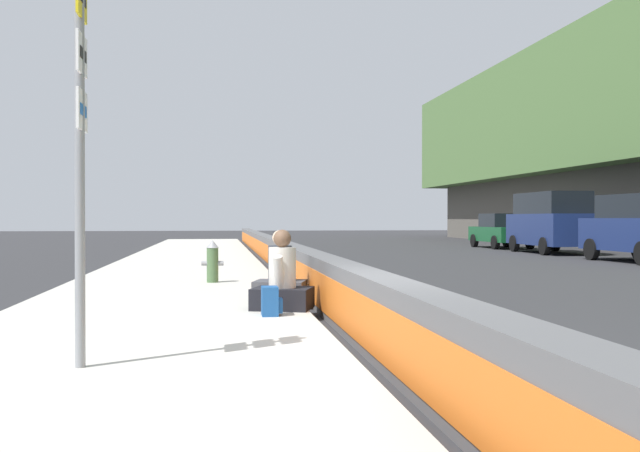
{
  "coord_description": "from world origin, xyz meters",
  "views": [
    {
      "loc": [
        -7.83,
        1.76,
        1.48
      ],
      "look_at": [
        4.52,
        0.03,
        1.34
      ],
      "focal_mm": 41.33,
      "sensor_mm": 36.0,
      "label": 1
    }
  ],
  "objects_px": {
    "seated_person_foreground": "(282,284)",
    "backpack": "(271,301)",
    "parked_car_far": "(501,231)",
    "route_sign_post": "(80,134)",
    "parked_car_midline": "(550,221)",
    "fire_hydrant": "(213,261)",
    "seated_person_middle": "(280,278)"
  },
  "relations": [
    {
      "from": "fire_hydrant",
      "to": "backpack",
      "type": "height_order",
      "value": "fire_hydrant"
    },
    {
      "from": "seated_person_middle",
      "to": "backpack",
      "type": "bearing_deg",
      "value": 171.49
    },
    {
      "from": "fire_hydrant",
      "to": "backpack",
      "type": "bearing_deg",
      "value": -171.39
    },
    {
      "from": "parked_car_midline",
      "to": "parked_car_far",
      "type": "bearing_deg",
      "value": -0.13
    },
    {
      "from": "fire_hydrant",
      "to": "parked_car_midline",
      "type": "bearing_deg",
      "value": -45.36
    },
    {
      "from": "fire_hydrant",
      "to": "parked_car_far",
      "type": "xyz_separation_m",
      "value": [
        19.25,
        -14.03,
        0.27
      ]
    },
    {
      "from": "parked_car_far",
      "to": "backpack",
      "type": "bearing_deg",
      "value": 151.83
    },
    {
      "from": "fire_hydrant",
      "to": "seated_person_middle",
      "type": "height_order",
      "value": "seated_person_middle"
    },
    {
      "from": "fire_hydrant",
      "to": "seated_person_middle",
      "type": "xyz_separation_m",
      "value": [
        -3.38,
        -1.12,
        -0.09
      ]
    },
    {
      "from": "fire_hydrant",
      "to": "seated_person_middle",
      "type": "distance_m",
      "value": 3.57
    },
    {
      "from": "backpack",
      "to": "parked_car_midline",
      "type": "bearing_deg",
      "value": -34.43
    },
    {
      "from": "seated_person_middle",
      "to": "parked_car_far",
      "type": "relative_size",
      "value": 0.25
    },
    {
      "from": "route_sign_post",
      "to": "parked_car_far",
      "type": "bearing_deg",
      "value": -28.48
    },
    {
      "from": "seated_person_foreground",
      "to": "parked_car_far",
      "type": "bearing_deg",
      "value": -28.46
    },
    {
      "from": "parked_car_midline",
      "to": "parked_car_far",
      "type": "xyz_separation_m",
      "value": [
        5.41,
        -0.01,
        -0.49
      ]
    },
    {
      "from": "backpack",
      "to": "parked_car_far",
      "type": "height_order",
      "value": "parked_car_far"
    },
    {
      "from": "backpack",
      "to": "route_sign_post",
      "type": "bearing_deg",
      "value": 149.24
    },
    {
      "from": "route_sign_post",
      "to": "parked_car_far",
      "type": "distance_m",
      "value": 31.79
    },
    {
      "from": "route_sign_post",
      "to": "parked_car_midline",
      "type": "bearing_deg",
      "value": -33.92
    },
    {
      "from": "route_sign_post",
      "to": "seated_person_middle",
      "type": "bearing_deg",
      "value": -23.0
    },
    {
      "from": "parked_car_far",
      "to": "fire_hydrant",
      "type": "bearing_deg",
      "value": 143.93
    },
    {
      "from": "route_sign_post",
      "to": "fire_hydrant",
      "type": "distance_m",
      "value": 8.89
    },
    {
      "from": "seated_person_middle",
      "to": "backpack",
      "type": "relative_size",
      "value": 2.85
    },
    {
      "from": "seated_person_middle",
      "to": "fire_hydrant",
      "type": "bearing_deg",
      "value": 18.34
    },
    {
      "from": "seated_person_foreground",
      "to": "fire_hydrant",
      "type": "bearing_deg",
      "value": 12.52
    },
    {
      "from": "seated_person_foreground",
      "to": "parked_car_midline",
      "type": "height_order",
      "value": "parked_car_midline"
    },
    {
      "from": "route_sign_post",
      "to": "fire_hydrant",
      "type": "bearing_deg",
      "value": -7.36
    },
    {
      "from": "seated_person_foreground",
      "to": "parked_car_far",
      "type": "height_order",
      "value": "parked_car_far"
    },
    {
      "from": "seated_person_foreground",
      "to": "backpack",
      "type": "bearing_deg",
      "value": 162.51
    },
    {
      "from": "fire_hydrant",
      "to": "seated_person_foreground",
      "type": "xyz_separation_m",
      "value": [
        -4.7,
        -1.04,
        -0.08
      ]
    },
    {
      "from": "seated_person_foreground",
      "to": "backpack",
      "type": "height_order",
      "value": "seated_person_foreground"
    },
    {
      "from": "route_sign_post",
      "to": "parked_car_midline",
      "type": "height_order",
      "value": "route_sign_post"
    }
  ]
}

